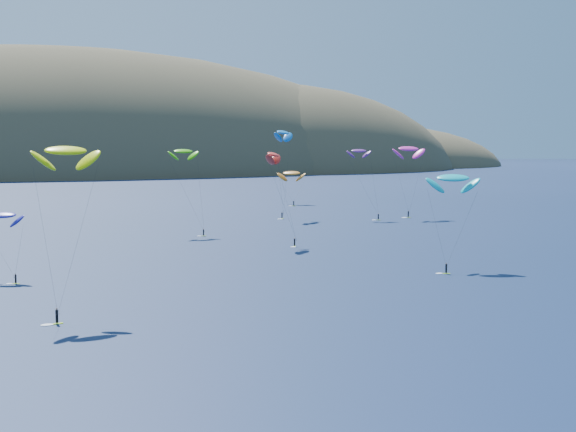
{
  "coord_description": "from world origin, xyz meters",
  "views": [
    {
      "loc": [
        -52.75,
        -63.18,
        23.74
      ],
      "look_at": [
        6.12,
        80.0,
        9.0
      ],
      "focal_mm": 50.0,
      "sensor_mm": 36.0,
      "label": 1
    }
  ],
  "objects": [
    {
      "name": "kitesurfer_6",
      "position": [
        59.95,
        154.31,
        20.34
      ],
      "size": [
        7.75,
        12.1,
        22.41
      ],
      "rotation": [
        0.0,
        0.0,
        -0.29
      ],
      "color": "#ADEF1A",
      "rests_on": "ground"
    },
    {
      "name": "kitesurfer_9",
      "position": [
        13.88,
        107.82,
        20.36
      ],
      "size": [
        7.44,
        12.39,
        22.58
      ],
      "rotation": [
        0.0,
        0.0,
        0.94
      ],
      "color": "#ADEF1A",
      "rests_on": "ground"
    },
    {
      "name": "kitesurfer_5",
      "position": [
        33.19,
        64.25,
        16.58
      ],
      "size": [
        12.3,
        12.73,
        19.24
      ],
      "rotation": [
        0.0,
        0.0,
        -0.52
      ],
      "color": "#ADEF1A",
      "rests_on": "ground"
    },
    {
      "name": "kitesurfer_4",
      "position": [
        39.39,
        164.93,
        25.95
      ],
      "size": [
        10.1,
        10.69,
        28.67
      ],
      "rotation": [
        0.0,
        0.0,
        0.73
      ],
      "color": "#ADEF1A",
      "rests_on": "ground"
    },
    {
      "name": "island",
      "position": [
        39.4,
        562.36,
        -10.74
      ],
      "size": [
        730.0,
        300.0,
        210.0
      ],
      "color": "#3D3526",
      "rests_on": "ground"
    },
    {
      "name": "kitesurfer_11",
      "position": [
        61.71,
        211.79,
        11.42
      ],
      "size": [
        10.97,
        15.93,
        14.27
      ],
      "rotation": [
        0.0,
        0.0,
        -0.64
      ],
      "color": "#ADEF1A",
      "rests_on": "ground"
    },
    {
      "name": "kitesurfer_8",
      "position": [
        75.45,
        151.11,
        20.99
      ],
      "size": [
        10.56,
        5.4,
        23.93
      ],
      "rotation": [
        0.0,
        0.0,
        -0.03
      ],
      "color": "#ADEF1A",
      "rests_on": "ground"
    },
    {
      "name": "kitesurfer_3",
      "position": [
        0.13,
        135.4,
        20.81
      ],
      "size": [
        7.73,
        10.81,
        22.97
      ],
      "rotation": [
        0.0,
        0.0,
        0.05
      ],
      "color": "#ADEF1A",
      "rests_on": "ground"
    },
    {
      "name": "ground",
      "position": [
        0.0,
        0.0,
        0.0
      ],
      "size": [
        2800.0,
        2800.0,
        0.0
      ],
      "primitive_type": "plane",
      "color": "black",
      "rests_on": "ground"
    },
    {
      "name": "kitesurfer_10",
      "position": [
        -45.98,
        81.61,
        10.87
      ],
      "size": [
        7.55,
        10.01,
        12.82
      ],
      "rotation": [
        0.0,
        0.0,
        -0.41
      ],
      "color": "#ADEF1A",
      "rests_on": "ground"
    },
    {
      "name": "kitesurfer_2",
      "position": [
        -39.01,
        50.9,
        22.22
      ],
      "size": [
        9.62,
        11.81,
        24.8
      ],
      "rotation": [
        0.0,
        0.0,
        0.17
      ],
      "color": "#ADEF1A",
      "rests_on": "ground"
    }
  ]
}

